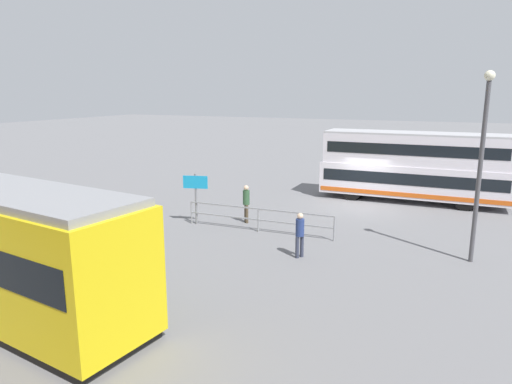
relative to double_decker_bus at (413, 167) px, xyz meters
name	(u,v)px	position (x,y,z in m)	size (l,w,h in m)	color
ground_plane	(361,207)	(2.33, 2.50, -1.98)	(160.00, 160.00, 0.00)	slate
double_decker_bus	(413,167)	(0.00, 0.00, 0.00)	(10.13, 2.56, 3.90)	silver
pedestrian_near_railing	(246,201)	(6.66, 7.79, -0.93)	(0.45, 0.45, 1.80)	#4C3F2D
pedestrian_crossing	(300,232)	(2.81, 11.26, -0.99)	(0.44, 0.44, 1.72)	#33384C
pedestrian_railing	(258,216)	(5.53, 8.93, -1.25)	(6.88, 0.25, 1.08)	gray
info_sign	(196,189)	(8.68, 9.00, -0.30)	(1.13, 0.36, 2.41)	slate
street_lamp	(482,154)	(-3.06, 9.09, 2.00)	(0.36, 0.36, 6.80)	#4C4C51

